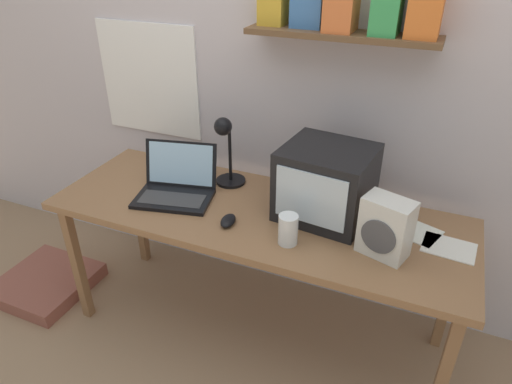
{
  "coord_description": "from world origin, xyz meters",
  "views": [
    {
      "loc": [
        0.68,
        -1.6,
        1.85
      ],
      "look_at": [
        0.0,
        0.0,
        0.84
      ],
      "focal_mm": 32.0,
      "sensor_mm": 36.0,
      "label": 1
    }
  ],
  "objects": [
    {
      "name": "juice_glass",
      "position": [
        0.21,
        -0.17,
        0.8
      ],
      "size": [
        0.08,
        0.08,
        0.13
      ],
      "color": "white",
      "rests_on": "corner_desk"
    },
    {
      "name": "computer_mouse",
      "position": [
        -0.07,
        -0.14,
        0.75
      ],
      "size": [
        0.07,
        0.11,
        0.03
      ],
      "rotation": [
        0.0,
        0.0,
        0.13
      ],
      "color": "black",
      "rests_on": "corner_desk"
    },
    {
      "name": "crt_monitor",
      "position": [
        0.29,
        0.1,
        0.9
      ],
      "size": [
        0.41,
        0.38,
        0.32
      ],
      "rotation": [
        0.0,
        0.0,
        -0.11
      ],
      "color": "black",
      "rests_on": "corner_desk"
    },
    {
      "name": "loose_paper_near_monitor",
      "position": [
        0.68,
        0.12,
        0.74
      ],
      "size": [
        0.24,
        0.21,
        0.0
      ],
      "rotation": [
        0.0,
        0.0,
        -0.34
      ],
      "color": "white",
      "rests_on": "corner_desk"
    },
    {
      "name": "ground_plane",
      "position": [
        0.0,
        0.0,
        0.0
      ],
      "size": [
        12.0,
        12.0,
        0.0
      ],
      "primitive_type": "plane",
      "color": "#9F7E60"
    },
    {
      "name": "space_heater",
      "position": [
        0.58,
        -0.09,
        0.86
      ],
      "size": [
        0.21,
        0.16,
        0.24
      ],
      "rotation": [
        0.0,
        0.0,
        -0.3
      ],
      "color": "silver",
      "rests_on": "corner_desk"
    },
    {
      "name": "corner_desk",
      "position": [
        0.0,
        0.0,
        0.68
      ],
      "size": [
        1.9,
        0.66,
        0.74
      ],
      "color": "#8F6442",
      "rests_on": "ground_plane"
    },
    {
      "name": "desk_lamp",
      "position": [
        -0.23,
        0.17,
        0.94
      ],
      "size": [
        0.15,
        0.17,
        0.36
      ],
      "rotation": [
        0.0,
        0.0,
        -0.13
      ],
      "color": "black",
      "rests_on": "corner_desk"
    },
    {
      "name": "floor_cushion",
      "position": [
        -1.26,
        -0.2,
        0.04
      ],
      "size": [
        0.49,
        0.49,
        0.08
      ],
      "color": "#955346",
      "rests_on": "ground_plane"
    },
    {
      "name": "open_notebook",
      "position": [
        0.82,
        0.05,
        0.74
      ],
      "size": [
        0.21,
        0.17,
        0.0
      ],
      "rotation": [
        0.0,
        0.0,
        -0.08
      ],
      "color": "white",
      "rests_on": "corner_desk"
    },
    {
      "name": "back_wall",
      "position": [
        0.0,
        0.47,
        1.31
      ],
      "size": [
        5.6,
        0.24,
        2.6
      ],
      "color": "silver",
      "rests_on": "ground_plane"
    },
    {
      "name": "laptop",
      "position": [
        -0.41,
        -0.01,
        0.8
      ],
      "size": [
        0.41,
        0.35,
        0.23
      ],
      "rotation": [
        0.0,
        0.0,
        0.22
      ],
      "color": "black",
      "rests_on": "corner_desk"
    }
  ]
}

